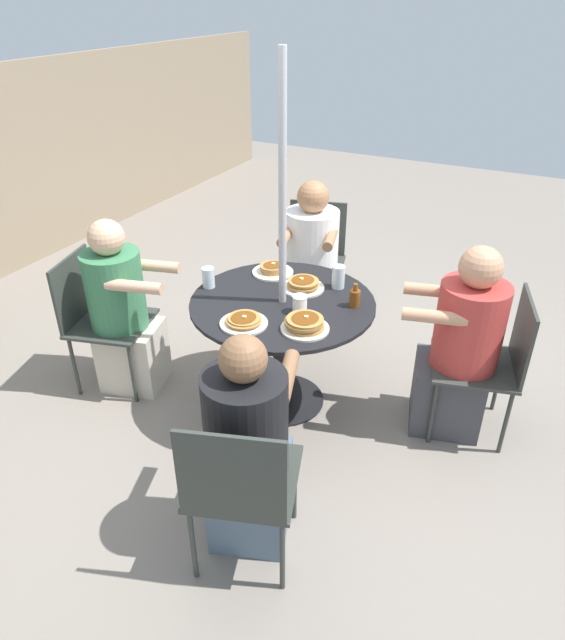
{
  "coord_description": "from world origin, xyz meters",
  "views": [
    {
      "loc": [
        -2.55,
        -1.29,
        2.28
      ],
      "look_at": [
        0.0,
        0.0,
        0.59
      ],
      "focal_mm": 32.0,
      "sensor_mm": 36.0,
      "label": 1
    }
  ],
  "objects_px": {
    "drinking_glass_a": "(338,277)",
    "patio_chair_south": "(240,483)",
    "diner_south": "(248,451)",
    "pancake_plate_d": "(303,285)",
    "patio_chair_north": "(315,253)",
    "patio_chair_west": "(492,357)",
    "pancake_plate_b": "(244,321)",
    "pancake_plate_c": "(273,270)",
    "diner_north": "(311,263)",
    "patio_chair_east": "(97,313)",
    "drinking_glass_b": "(208,278)",
    "diner_east": "(123,314)",
    "pancake_plate_a": "(305,324)",
    "patio_table": "(283,326)",
    "coffee_cup": "(300,304)",
    "syrup_bottle": "(355,298)",
    "diner_west": "(459,351)"
  },
  "relations": [
    {
      "from": "drinking_glass_a",
      "to": "patio_chair_south",
      "type": "bearing_deg",
      "value": -173.79
    },
    {
      "from": "diner_south",
      "to": "pancake_plate_d",
      "type": "bearing_deg",
      "value": 85.31
    },
    {
      "from": "patio_chair_north",
      "to": "patio_chair_west",
      "type": "distance_m",
      "value": 1.69
    },
    {
      "from": "pancake_plate_b",
      "to": "pancake_plate_c",
      "type": "relative_size",
      "value": 1.0
    },
    {
      "from": "diner_north",
      "to": "patio_chair_east",
      "type": "height_order",
      "value": "diner_north"
    },
    {
      "from": "drinking_glass_a",
      "to": "drinking_glass_b",
      "type": "height_order",
      "value": "drinking_glass_a"
    },
    {
      "from": "diner_east",
      "to": "patio_chair_west",
      "type": "xyz_separation_m",
      "value": [
        0.57,
        -2.12,
        -0.01
      ]
    },
    {
      "from": "pancake_plate_a",
      "to": "pancake_plate_c",
      "type": "height_order",
      "value": "pancake_plate_a"
    },
    {
      "from": "patio_chair_east",
      "to": "pancake_plate_d",
      "type": "distance_m",
      "value": 1.31
    },
    {
      "from": "pancake_plate_a",
      "to": "patio_chair_south",
      "type": "bearing_deg",
      "value": -171.99
    },
    {
      "from": "patio_table",
      "to": "drinking_glass_b",
      "type": "height_order",
      "value": "drinking_glass_b"
    },
    {
      "from": "patio_table",
      "to": "pancake_plate_b",
      "type": "height_order",
      "value": "pancake_plate_b"
    },
    {
      "from": "drinking_glass_a",
      "to": "drinking_glass_b",
      "type": "xyz_separation_m",
      "value": [
        -0.34,
        0.69,
        -0.01
      ]
    },
    {
      "from": "patio_table",
      "to": "coffee_cup",
      "type": "height_order",
      "value": "coffee_cup"
    },
    {
      "from": "diner_north",
      "to": "drinking_glass_a",
      "type": "xyz_separation_m",
      "value": [
        -0.67,
        -0.48,
        0.29
      ]
    },
    {
      "from": "coffee_cup",
      "to": "syrup_bottle",
      "type": "bearing_deg",
      "value": -50.23
    },
    {
      "from": "diner_south",
      "to": "coffee_cup",
      "type": "distance_m",
      "value": 0.94
    },
    {
      "from": "patio_chair_north",
      "to": "pancake_plate_a",
      "type": "distance_m",
      "value": 1.5
    },
    {
      "from": "patio_chair_east",
      "to": "syrup_bottle",
      "type": "xyz_separation_m",
      "value": [
        0.45,
        -1.53,
        0.27
      ]
    },
    {
      "from": "pancake_plate_c",
      "to": "diner_south",
      "type": "bearing_deg",
      "value": -156.87
    },
    {
      "from": "patio_chair_north",
      "to": "diner_south",
      "type": "distance_m",
      "value": 2.2
    },
    {
      "from": "patio_chair_east",
      "to": "pancake_plate_d",
      "type": "bearing_deg",
      "value": 97.76
    },
    {
      "from": "patio_chair_south",
      "to": "pancake_plate_c",
      "type": "relative_size",
      "value": 3.38
    },
    {
      "from": "patio_chair_north",
      "to": "drinking_glass_a",
      "type": "height_order",
      "value": "patio_chair_north"
    },
    {
      "from": "patio_chair_east",
      "to": "pancake_plate_d",
      "type": "height_order",
      "value": "patio_chair_east"
    },
    {
      "from": "diner_east",
      "to": "pancake_plate_b",
      "type": "relative_size",
      "value": 4.39
    },
    {
      "from": "patio_chair_west",
      "to": "pancake_plate_b",
      "type": "xyz_separation_m",
      "value": [
        -0.62,
        1.22,
        0.23
      ]
    },
    {
      "from": "diner_east",
      "to": "pancake_plate_c",
      "type": "height_order",
      "value": "diner_east"
    },
    {
      "from": "patio_table",
      "to": "diner_west",
      "type": "xyz_separation_m",
      "value": [
        0.25,
        -0.98,
        -0.03
      ]
    },
    {
      "from": "patio_chair_east",
      "to": "diner_south",
      "type": "height_order",
      "value": "diner_south"
    },
    {
      "from": "patio_chair_south",
      "to": "diner_south",
      "type": "distance_m",
      "value": 0.18
    },
    {
      "from": "diner_east",
      "to": "patio_chair_south",
      "type": "xyz_separation_m",
      "value": [
        -0.86,
        -1.35,
        -0.01
      ]
    },
    {
      "from": "patio_chair_south",
      "to": "pancake_plate_a",
      "type": "distance_m",
      "value": 0.94
    },
    {
      "from": "patio_chair_west",
      "to": "patio_chair_north",
      "type": "bearing_deg",
      "value": 45.22
    },
    {
      "from": "coffee_cup",
      "to": "pancake_plate_d",
      "type": "bearing_deg",
      "value": 21.6
    },
    {
      "from": "diner_north",
      "to": "drinking_glass_a",
      "type": "bearing_deg",
      "value": 110.48
    },
    {
      "from": "diner_north",
      "to": "pancake_plate_c",
      "type": "xyz_separation_m",
      "value": [
        -0.68,
        -0.04,
        0.24
      ]
    },
    {
      "from": "patio_chair_north",
      "to": "pancake_plate_d",
      "type": "distance_m",
      "value": 1.05
    },
    {
      "from": "diner_east",
      "to": "patio_chair_west",
      "type": "relative_size",
      "value": 1.3
    },
    {
      "from": "diner_north",
      "to": "pancake_plate_c",
      "type": "relative_size",
      "value": 4.31
    },
    {
      "from": "patio_chair_north",
      "to": "pancake_plate_a",
      "type": "xyz_separation_m",
      "value": [
        -1.38,
        -0.55,
        0.25
      ]
    },
    {
      "from": "patio_chair_west",
      "to": "drinking_glass_b",
      "type": "height_order",
      "value": "patio_chair_west"
    },
    {
      "from": "patio_chair_east",
      "to": "patio_chair_south",
      "type": "height_order",
      "value": "same"
    },
    {
      "from": "drinking_glass_b",
      "to": "diner_north",
      "type": "bearing_deg",
      "value": -11.93
    },
    {
      "from": "diner_north",
      "to": "drinking_glass_b",
      "type": "xyz_separation_m",
      "value": [
        -1.01,
        0.21,
        0.28
      ]
    },
    {
      "from": "syrup_bottle",
      "to": "drinking_glass_b",
      "type": "xyz_separation_m",
      "value": [
        -0.17,
        0.86,
        0.01
      ]
    },
    {
      "from": "patio_chair_south",
      "to": "coffee_cup",
      "type": "bearing_deg",
      "value": 83.98
    },
    {
      "from": "pancake_plate_a",
      "to": "drinking_glass_a",
      "type": "relative_size",
      "value": 1.87
    },
    {
      "from": "diner_east",
      "to": "syrup_bottle",
      "type": "height_order",
      "value": "diner_east"
    },
    {
      "from": "patio_chair_west",
      "to": "pancake_plate_d",
      "type": "bearing_deg",
      "value": 80.96
    }
  ]
}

